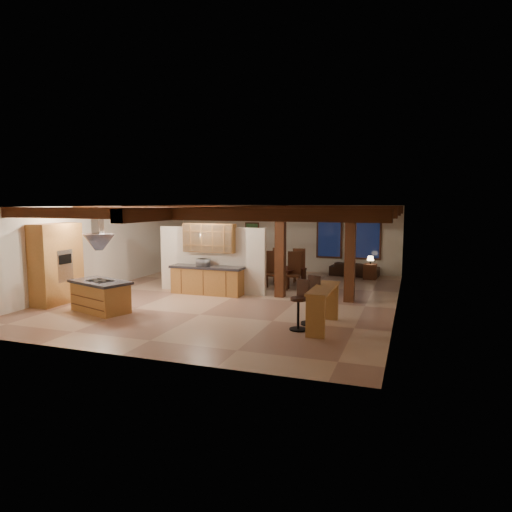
% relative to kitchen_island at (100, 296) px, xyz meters
% --- Properties ---
extents(ground, '(12.00, 12.00, 0.00)m').
position_rel_kitchen_island_xyz_m(ground, '(2.75, 3.08, -0.44)').
color(ground, tan).
rests_on(ground, ground).
extents(room_walls, '(12.00, 12.00, 12.00)m').
position_rel_kitchen_island_xyz_m(room_walls, '(2.75, 3.08, 1.34)').
color(room_walls, silver).
rests_on(room_walls, ground).
extents(ceiling_beams, '(10.00, 12.00, 0.28)m').
position_rel_kitchen_island_xyz_m(ceiling_beams, '(2.75, 3.08, 2.32)').
color(ceiling_beams, '#39220E').
rests_on(ceiling_beams, room_walls).
extents(timber_posts, '(2.50, 0.30, 2.90)m').
position_rel_kitchen_island_xyz_m(timber_posts, '(5.25, 3.58, 1.32)').
color(timber_posts, '#39220E').
rests_on(timber_posts, ground).
extents(partition_wall, '(3.80, 0.18, 2.20)m').
position_rel_kitchen_island_xyz_m(partition_wall, '(1.75, 3.58, 0.66)').
color(partition_wall, silver).
rests_on(partition_wall, ground).
extents(pantry_cabinet, '(0.67, 1.60, 2.40)m').
position_rel_kitchen_island_xyz_m(pantry_cabinet, '(-1.91, 0.48, 0.76)').
color(pantry_cabinet, '#AF7938').
rests_on(pantry_cabinet, ground).
extents(back_counter, '(2.50, 0.66, 0.94)m').
position_rel_kitchen_island_xyz_m(back_counter, '(1.75, 3.19, 0.03)').
color(back_counter, '#AF7938').
rests_on(back_counter, ground).
extents(upper_display_cabinet, '(1.80, 0.36, 0.95)m').
position_rel_kitchen_island_xyz_m(upper_display_cabinet, '(1.75, 3.39, 1.41)').
color(upper_display_cabinet, '#AF7938').
rests_on(upper_display_cabinet, partition_wall).
extents(range_hood, '(1.10, 1.10, 1.40)m').
position_rel_kitchen_island_xyz_m(range_hood, '(0.00, 0.00, 1.34)').
color(range_hood, silver).
rests_on(range_hood, room_walls).
extents(back_windows, '(2.70, 0.07, 1.70)m').
position_rel_kitchen_island_xyz_m(back_windows, '(5.55, 9.01, 1.06)').
color(back_windows, '#39220E').
rests_on(back_windows, room_walls).
extents(framed_art, '(0.65, 0.05, 0.85)m').
position_rel_kitchen_island_xyz_m(framed_art, '(1.25, 9.01, 1.26)').
color(framed_art, '#39220E').
rests_on(framed_art, room_walls).
extents(recessed_cans, '(3.16, 2.46, 0.03)m').
position_rel_kitchen_island_xyz_m(recessed_cans, '(0.22, 1.14, 2.43)').
color(recessed_cans, silver).
rests_on(recessed_cans, room_walls).
extents(kitchen_island, '(1.99, 1.47, 0.88)m').
position_rel_kitchen_island_xyz_m(kitchen_island, '(0.00, 0.00, 0.00)').
color(kitchen_island, '#AF7938').
rests_on(kitchen_island, ground).
extents(dining_table, '(2.13, 1.67, 0.66)m').
position_rel_kitchen_island_xyz_m(dining_table, '(3.42, 5.56, -0.11)').
color(dining_table, '#3D190F').
rests_on(dining_table, ground).
extents(sofa, '(2.02, 0.95, 0.57)m').
position_rel_kitchen_island_xyz_m(sofa, '(5.89, 8.58, -0.16)').
color(sofa, black).
rests_on(sofa, ground).
extents(microwave, '(0.48, 0.40, 0.23)m').
position_rel_kitchen_island_xyz_m(microwave, '(1.62, 3.19, 0.61)').
color(microwave, '#B8B8BC').
rests_on(microwave, back_counter).
extents(bar_counter, '(0.50, 1.92, 1.00)m').
position_rel_kitchen_island_xyz_m(bar_counter, '(6.16, 0.37, 0.23)').
color(bar_counter, '#AF7938').
rests_on(bar_counter, ground).
extents(side_table, '(0.51, 0.51, 0.60)m').
position_rel_kitchen_island_xyz_m(side_table, '(6.58, 7.98, -0.14)').
color(side_table, '#39220E').
rests_on(side_table, ground).
extents(table_lamp, '(0.27, 0.27, 0.32)m').
position_rel_kitchen_island_xyz_m(table_lamp, '(6.58, 7.98, 0.39)').
color(table_lamp, black).
rests_on(table_lamp, side_table).
extents(bar_stool_a, '(0.45, 0.47, 1.20)m').
position_rel_kitchen_island_xyz_m(bar_stool_a, '(5.65, 0.04, 0.17)').
color(bar_stool_a, black).
rests_on(bar_stool_a, ground).
extents(bar_stool_b, '(0.37, 0.38, 1.06)m').
position_rel_kitchen_island_xyz_m(bar_stool_b, '(5.72, 0.70, 0.09)').
color(bar_stool_b, black).
rests_on(bar_stool_b, ground).
extents(bar_stool_c, '(0.46, 0.47, 1.21)m').
position_rel_kitchen_island_xyz_m(bar_stool_c, '(5.80, 0.60, 0.17)').
color(bar_stool_c, black).
rests_on(bar_stool_c, ground).
extents(dining_chairs, '(2.18, 2.18, 1.32)m').
position_rel_kitchen_island_xyz_m(dining_chairs, '(3.42, 5.56, 0.22)').
color(dining_chairs, '#39220E').
rests_on(dining_chairs, ground).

